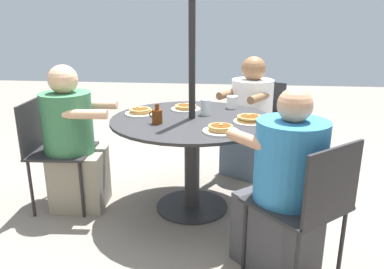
{
  "coord_description": "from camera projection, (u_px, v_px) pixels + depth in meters",
  "views": [
    {
      "loc": [
        -0.29,
        2.71,
        1.46
      ],
      "look_at": [
        0.0,
        0.0,
        0.61
      ],
      "focal_mm": 35.0,
      "sensor_mm": 36.0,
      "label": 1
    }
  ],
  "objects": [
    {
      "name": "ground_plane",
      "position": [
        192.0,
        207.0,
        3.03
      ],
      "size": [
        12.0,
        12.0,
        0.0
      ],
      "primitive_type": "plane",
      "color": "gray"
    },
    {
      "name": "patio_table",
      "position": [
        192.0,
        139.0,
        2.86
      ],
      "size": [
        1.22,
        1.22,
        0.74
      ],
      "color": "#28282B",
      "rests_on": "ground"
    },
    {
      "name": "umbrella_pole",
      "position": [
        192.0,
        84.0,
        2.74
      ],
      "size": [
        0.05,
        0.05,
        2.01
      ],
      "primitive_type": "cylinder",
      "color": "black",
      "rests_on": "ground"
    },
    {
      "name": "patio_chair_north",
      "position": [
        258.0,
        118.0,
        3.72
      ],
      "size": [
        0.62,
        0.62,
        0.86
      ],
      "rotation": [
        0.0,
        0.0,
        -0.53
      ],
      "color": "#232326",
      "rests_on": "ground"
    },
    {
      "name": "diner_north",
      "position": [
        250.0,
        122.0,
        3.59
      ],
      "size": [
        0.57,
        0.61,
        1.13
      ],
      "rotation": [
        0.0,
        0.0,
        -0.53
      ],
      "color": "slate",
      "rests_on": "ground"
    },
    {
      "name": "patio_chair_east",
      "position": [
        51.0,
        145.0,
        2.92
      ],
      "size": [
        0.48,
        0.48,
        0.86
      ],
      "rotation": [
        0.0,
        0.0,
        -4.64
      ],
      "color": "#232326",
      "rests_on": "ground"
    },
    {
      "name": "diner_east",
      "position": [
        73.0,
        146.0,
        2.91
      ],
      "size": [
        0.56,
        0.4,
        1.14
      ],
      "rotation": [
        0.0,
        0.0,
        -4.64
      ],
      "color": "gray",
      "rests_on": "ground"
    },
    {
      "name": "patio_chair_south",
      "position": [
        308.0,
        202.0,
        2.02
      ],
      "size": [
        0.64,
        0.64,
        0.86
      ],
      "rotation": [
        0.0,
        0.0,
        -2.43
      ],
      "color": "#232326",
      "rests_on": "ground"
    },
    {
      "name": "diner_south",
      "position": [
        283.0,
        193.0,
        2.16
      ],
      "size": [
        0.6,
        0.61,
        1.11
      ],
      "rotation": [
        0.0,
        0.0,
        -2.43
      ],
      "color": "#3D3D42",
      "rests_on": "ground"
    },
    {
      "name": "pancake_plate_a",
      "position": [
        140.0,
        112.0,
        2.92
      ],
      "size": [
        0.24,
        0.24,
        0.06
      ],
      "color": "white",
      "rests_on": "patio_table"
    },
    {
      "name": "pancake_plate_b",
      "position": [
        250.0,
        120.0,
        2.69
      ],
      "size": [
        0.24,
        0.24,
        0.06
      ],
      "color": "white",
      "rests_on": "patio_table"
    },
    {
      "name": "pancake_plate_c",
      "position": [
        186.0,
        108.0,
        3.06
      ],
      "size": [
        0.24,
        0.24,
        0.05
      ],
      "color": "white",
      "rests_on": "patio_table"
    },
    {
      "name": "pancake_plate_d",
      "position": [
        221.0,
        129.0,
        2.46
      ],
      "size": [
        0.24,
        0.24,
        0.06
      ],
      "color": "white",
      "rests_on": "patio_table"
    },
    {
      "name": "syrup_bottle",
      "position": [
        157.0,
        116.0,
        2.65
      ],
      "size": [
        0.1,
        0.08,
        0.14
      ],
      "color": "#602D0F",
      "rests_on": "patio_table"
    },
    {
      "name": "coffee_cup",
      "position": [
        232.0,
        102.0,
        3.11
      ],
      "size": [
        0.09,
        0.09,
        0.1
      ],
      "color": "white",
      "rests_on": "patio_table"
    },
    {
      "name": "drinking_glass_a",
      "position": [
        205.0,
        107.0,
        2.89
      ],
      "size": [
        0.08,
        0.08,
        0.12
      ],
      "primitive_type": "cylinder",
      "color": "silver",
      "rests_on": "patio_table"
    }
  ]
}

